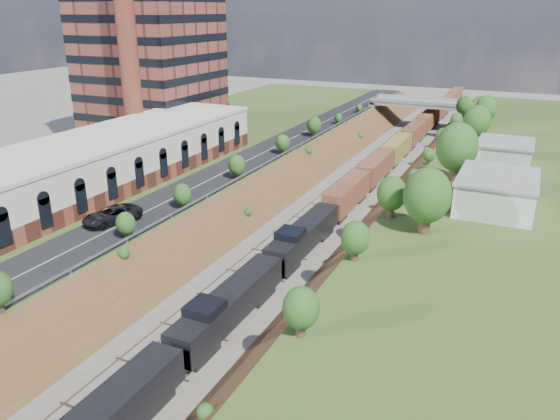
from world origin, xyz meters
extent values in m
cube|color=#3F5A25|center=(-33.00, 60.00, 2.50)|extent=(44.00, 180.00, 5.00)
cube|color=brown|center=(-11.00, 60.00, 0.00)|extent=(10.00, 180.00, 10.00)
cube|color=brown|center=(11.00, 60.00, 0.00)|extent=(10.00, 180.00, 10.00)
cube|color=gray|center=(-2.60, 60.00, 0.09)|extent=(1.58, 180.00, 0.18)
cube|color=gray|center=(2.60, 60.00, 0.09)|extent=(1.58, 180.00, 0.18)
cube|color=black|center=(-15.50, 60.00, 5.05)|extent=(8.00, 180.00, 0.10)
cube|color=#99999E|center=(-11.40, 60.00, 5.55)|extent=(0.06, 171.00, 0.30)
cube|color=brown|center=(-28.00, 38.00, 6.10)|extent=(14.00, 62.00, 2.20)
cube|color=beige|center=(-28.00, 38.00, 9.35)|extent=(14.00, 62.00, 4.30)
cube|color=beige|center=(-28.00, 38.00, 11.75)|extent=(14.30, 62.30, 0.50)
cube|color=brown|center=(-44.00, 72.00, 27.00)|extent=(22.00, 22.00, 44.00)
cylinder|color=brown|center=(-36.00, 56.00, 25.00)|extent=(3.20, 3.20, 40.00)
cube|color=gray|center=(-11.50, 122.00, 3.10)|extent=(1.50, 8.00, 6.20)
cube|color=gray|center=(11.50, 122.00, 3.10)|extent=(1.50, 8.00, 6.20)
cube|color=gray|center=(0.00, 122.00, 6.20)|extent=(24.00, 8.00, 1.00)
cube|color=gray|center=(0.00, 118.00, 7.00)|extent=(24.00, 0.30, 0.80)
cube|color=gray|center=(0.00, 126.00, 7.00)|extent=(24.00, 0.30, 0.80)
cube|color=silver|center=(23.50, 52.00, 7.00)|extent=(9.00, 12.00, 4.00)
cube|color=silver|center=(23.00, 74.00, 6.80)|extent=(8.00, 10.00, 3.60)
cylinder|color=#473323|center=(17.00, 40.00, 6.31)|extent=(1.30, 1.30, 2.62)
ellipsoid|color=#294F1B|center=(17.00, 40.00, 9.46)|extent=(5.25, 5.25, 6.30)
cylinder|color=#473323|center=(-11.80, 20.00, 5.61)|extent=(0.66, 0.66, 1.22)
ellipsoid|color=#294F1B|center=(-11.80, 20.00, 7.08)|extent=(2.45, 2.45, 2.94)
cube|color=black|center=(2.60, 21.14, 2.29)|extent=(2.91, 17.47, 2.78)
cube|color=black|center=(2.60, 39.61, 2.29)|extent=(2.91, 17.47, 2.78)
cube|color=brown|center=(2.60, 111.58, 2.65)|extent=(2.91, 124.46, 3.49)
imported|color=black|center=(-16.78, 27.50, 6.06)|extent=(5.34, 7.59, 1.92)
camera|label=1|loc=(26.23, -18.22, 28.76)|focal=35.00mm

